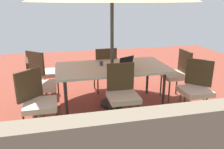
{
  "coord_description": "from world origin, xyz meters",
  "views": [
    {
      "loc": [
        0.91,
        3.93,
        1.93
      ],
      "look_at": [
        0.0,
        0.0,
        0.61
      ],
      "focal_mm": 37.12,
      "sensor_mm": 36.0,
      "label": 1
    }
  ],
  "objects_px": {
    "chair_north": "(123,92)",
    "cup": "(101,63)",
    "chair_northwest": "(196,86)",
    "laptop": "(124,65)",
    "chair_south": "(105,67)",
    "chair_west": "(177,72)",
    "chair_northeast": "(37,100)",
    "dining_table": "(112,69)",
    "chair_southeast": "(42,71)",
    "chair_east": "(39,83)"
  },
  "relations": [
    {
      "from": "chair_east",
      "to": "chair_west",
      "type": "relative_size",
      "value": 1.0
    },
    {
      "from": "chair_northeast",
      "to": "laptop",
      "type": "relative_size",
      "value": 2.47
    },
    {
      "from": "chair_southeast",
      "to": "dining_table",
      "type": "bearing_deg",
      "value": -167.63
    },
    {
      "from": "chair_south",
      "to": "cup",
      "type": "bearing_deg",
      "value": 70.31
    },
    {
      "from": "chair_west",
      "to": "chair_northwest",
      "type": "bearing_deg",
      "value": -6.76
    },
    {
      "from": "chair_south",
      "to": "chair_east",
      "type": "relative_size",
      "value": 1.0
    },
    {
      "from": "dining_table",
      "to": "chair_southeast",
      "type": "xyz_separation_m",
      "value": [
        1.29,
        -0.72,
        -0.16
      ]
    },
    {
      "from": "chair_southeast",
      "to": "chair_north",
      "type": "height_order",
      "value": "same"
    },
    {
      "from": "chair_south",
      "to": "chair_east",
      "type": "distance_m",
      "value": 1.49
    },
    {
      "from": "dining_table",
      "to": "laptop",
      "type": "bearing_deg",
      "value": 151.44
    },
    {
      "from": "chair_west",
      "to": "cup",
      "type": "distance_m",
      "value": 1.54
    },
    {
      "from": "chair_northwest",
      "to": "chair_east",
      "type": "distance_m",
      "value": 2.67
    },
    {
      "from": "chair_north",
      "to": "cup",
      "type": "distance_m",
      "value": 0.87
    },
    {
      "from": "chair_west",
      "to": "laptop",
      "type": "height_order",
      "value": "laptop"
    },
    {
      "from": "chair_northwest",
      "to": "chair_south",
      "type": "xyz_separation_m",
      "value": [
        1.25,
        -1.47,
        0.0
      ]
    },
    {
      "from": "chair_west",
      "to": "chair_east",
      "type": "bearing_deg",
      "value": -89.91
    },
    {
      "from": "chair_northwest",
      "to": "laptop",
      "type": "relative_size",
      "value": 2.47
    },
    {
      "from": "chair_south",
      "to": "chair_northeast",
      "type": "bearing_deg",
      "value": 45.32
    },
    {
      "from": "chair_north",
      "to": "chair_west",
      "type": "height_order",
      "value": "same"
    },
    {
      "from": "chair_south",
      "to": "laptop",
      "type": "xyz_separation_m",
      "value": [
        -0.18,
        0.82,
        0.26
      ]
    },
    {
      "from": "dining_table",
      "to": "laptop",
      "type": "relative_size",
      "value": 5.1
    },
    {
      "from": "chair_north",
      "to": "cup",
      "type": "xyz_separation_m",
      "value": [
        0.18,
        -0.81,
        0.25
      ]
    },
    {
      "from": "chair_southeast",
      "to": "chair_west",
      "type": "relative_size",
      "value": 1.0
    },
    {
      "from": "laptop",
      "to": "chair_northeast",
      "type": "bearing_deg",
      "value": -3.86
    },
    {
      "from": "chair_northwest",
      "to": "chair_south",
      "type": "bearing_deg",
      "value": 173.81
    },
    {
      "from": "chair_west",
      "to": "laptop",
      "type": "xyz_separation_m",
      "value": [
        1.15,
        0.14,
        0.26
      ]
    },
    {
      "from": "chair_south",
      "to": "chair_north",
      "type": "bearing_deg",
      "value": 87.04
    },
    {
      "from": "dining_table",
      "to": "chair_southeast",
      "type": "bearing_deg",
      "value": -29.42
    },
    {
      "from": "chair_northeast",
      "to": "chair_north",
      "type": "bearing_deg",
      "value": -43.07
    },
    {
      "from": "chair_east",
      "to": "cup",
      "type": "relative_size",
      "value": 11.87
    },
    {
      "from": "chair_south",
      "to": "chair_west",
      "type": "relative_size",
      "value": 1.0
    },
    {
      "from": "chair_southeast",
      "to": "chair_east",
      "type": "relative_size",
      "value": 1.0
    },
    {
      "from": "chair_northwest",
      "to": "chair_northeast",
      "type": "distance_m",
      "value": 2.53
    },
    {
      "from": "chair_north",
      "to": "cup",
      "type": "bearing_deg",
      "value": 104.0
    },
    {
      "from": "laptop",
      "to": "chair_southeast",
      "type": "bearing_deg",
      "value": -56.11
    },
    {
      "from": "dining_table",
      "to": "chair_northwest",
      "type": "xyz_separation_m",
      "value": [
        -1.26,
        0.76,
        -0.16
      ]
    },
    {
      "from": "dining_table",
      "to": "laptop",
      "type": "xyz_separation_m",
      "value": [
        -0.19,
        0.1,
        0.1
      ]
    },
    {
      "from": "dining_table",
      "to": "chair_west",
      "type": "distance_m",
      "value": 1.35
    },
    {
      "from": "chair_west",
      "to": "chair_northeast",
      "type": "bearing_deg",
      "value": -74.72
    },
    {
      "from": "chair_northwest",
      "to": "chair_west",
      "type": "xyz_separation_m",
      "value": [
        -0.08,
        -0.79,
        0.0
      ]
    },
    {
      "from": "cup",
      "to": "chair_southeast",
      "type": "bearing_deg",
      "value": -29.34
    },
    {
      "from": "chair_northwest",
      "to": "cup",
      "type": "relative_size",
      "value": 11.87
    },
    {
      "from": "chair_southeast",
      "to": "chair_west",
      "type": "xyz_separation_m",
      "value": [
        -2.62,
        0.69,
        0.0
      ]
    },
    {
      "from": "chair_northeast",
      "to": "chair_west",
      "type": "distance_m",
      "value": 2.72
    },
    {
      "from": "chair_north",
      "to": "laptop",
      "type": "relative_size",
      "value": 2.47
    },
    {
      "from": "laptop",
      "to": "cup",
      "type": "relative_size",
      "value": 4.8
    },
    {
      "from": "chair_south",
      "to": "chair_west",
      "type": "height_order",
      "value": "same"
    },
    {
      "from": "chair_northeast",
      "to": "chair_south",
      "type": "distance_m",
      "value": 1.92
    },
    {
      "from": "chair_northwest",
      "to": "chair_north",
      "type": "distance_m",
      "value": 1.25
    },
    {
      "from": "chair_west",
      "to": "cup",
      "type": "relative_size",
      "value": 11.87
    }
  ]
}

